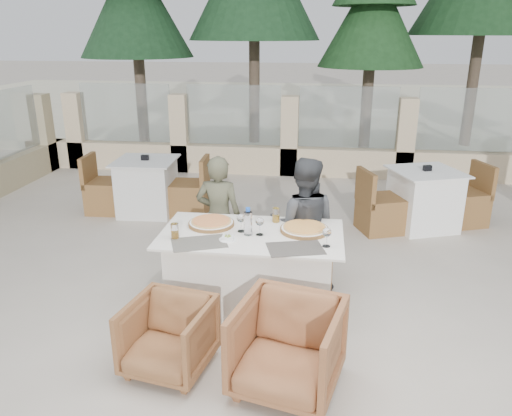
# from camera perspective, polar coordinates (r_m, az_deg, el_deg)

# --- Properties ---
(ground) EXTENTS (80.00, 80.00, 0.00)m
(ground) POSITION_cam_1_polar(r_m,az_deg,el_deg) (4.69, -0.52, -11.86)
(ground) COLOR beige
(ground) RESTS_ON ground
(sand_patch) EXTENTS (30.00, 16.00, 0.01)m
(sand_patch) POSITION_cam_1_polar(r_m,az_deg,el_deg) (18.14, 5.87, 11.63)
(sand_patch) COLOR beige
(sand_patch) RESTS_ON ground
(perimeter_wall_far) EXTENTS (10.00, 0.34, 1.60)m
(perimeter_wall_far) POSITION_cam_1_polar(r_m,az_deg,el_deg) (8.94, 3.87, 8.84)
(perimeter_wall_far) COLOR beige
(perimeter_wall_far) RESTS_ON ground
(pine_far_left) EXTENTS (2.42, 2.42, 5.50)m
(pine_far_left) POSITION_cam_1_polar(r_m,az_deg,el_deg) (11.70, -13.62, 20.47)
(pine_far_left) COLOR #1A3E20
(pine_far_left) RESTS_ON ground
(pine_centre) EXTENTS (2.20, 2.20, 5.00)m
(pine_centre) POSITION_cam_1_polar(r_m,az_deg,el_deg) (11.20, 13.12, 19.29)
(pine_centre) COLOR #1F4A21
(pine_centre) RESTS_ON ground
(dining_table) EXTENTS (1.60, 0.90, 0.77)m
(dining_table) POSITION_cam_1_polar(r_m,az_deg,el_deg) (4.55, -0.51, -7.39)
(dining_table) COLOR white
(dining_table) RESTS_ON ground
(placemat_near_left) EXTENTS (0.53, 0.44, 0.00)m
(placemat_near_left) POSITION_cam_1_polar(r_m,az_deg,el_deg) (4.21, -6.52, -3.98)
(placemat_near_left) COLOR #635F55
(placemat_near_left) RESTS_ON dining_table
(placemat_near_right) EXTENTS (0.51, 0.41, 0.00)m
(placemat_near_right) POSITION_cam_1_polar(r_m,az_deg,el_deg) (4.09, 4.52, -4.62)
(placemat_near_right) COLOR #4F4943
(placemat_near_right) RESTS_ON dining_table
(pizza_left) EXTENTS (0.42, 0.42, 0.05)m
(pizza_left) POSITION_cam_1_polar(r_m,az_deg,el_deg) (4.57, -5.13, -1.66)
(pizza_left) COLOR #D6471D
(pizza_left) RESTS_ON dining_table
(pizza_right) EXTENTS (0.53, 0.53, 0.06)m
(pizza_right) POSITION_cam_1_polar(r_m,az_deg,el_deg) (4.44, 5.56, -2.33)
(pizza_right) COLOR orange
(pizza_right) RESTS_ON dining_table
(water_bottle) EXTENTS (0.10, 0.10, 0.25)m
(water_bottle) POSITION_cam_1_polar(r_m,az_deg,el_deg) (4.31, -0.92, -1.53)
(water_bottle) COLOR #A8C3DD
(water_bottle) RESTS_ON dining_table
(wine_glass_centre) EXTENTS (0.08, 0.08, 0.18)m
(wine_glass_centre) POSITION_cam_1_polar(r_m,az_deg,el_deg) (4.39, -1.72, -1.59)
(wine_glass_centre) COLOR silver
(wine_glass_centre) RESTS_ON dining_table
(wine_glass_near) EXTENTS (0.09, 0.09, 0.18)m
(wine_glass_near) POSITION_cam_1_polar(r_m,az_deg,el_deg) (4.31, 0.43, -1.97)
(wine_glass_near) COLOR silver
(wine_glass_near) RESTS_ON dining_table
(wine_glass_corner) EXTENTS (0.09, 0.09, 0.18)m
(wine_glass_corner) POSITION_cam_1_polar(r_m,az_deg,el_deg) (4.12, 8.09, -3.21)
(wine_glass_corner) COLOR white
(wine_glass_corner) RESTS_ON dining_table
(beer_glass_left) EXTENTS (0.07, 0.07, 0.13)m
(beer_glass_left) POSITION_cam_1_polar(r_m,az_deg,el_deg) (4.31, -9.26, -2.62)
(beer_glass_left) COLOR orange
(beer_glass_left) RESTS_ON dining_table
(beer_glass_right) EXTENTS (0.09, 0.09, 0.14)m
(beer_glass_right) POSITION_cam_1_polar(r_m,az_deg,el_deg) (4.62, 2.30, -0.81)
(beer_glass_right) COLOR gold
(beer_glass_right) RESTS_ON dining_table
(olive_dish) EXTENTS (0.14, 0.14, 0.04)m
(olive_dish) POSITION_cam_1_polar(r_m,az_deg,el_deg) (4.24, -3.24, -3.40)
(olive_dish) COLOR white
(olive_dish) RESTS_ON dining_table
(armchair_far_left) EXTENTS (0.74, 0.75, 0.54)m
(armchair_far_left) POSITION_cam_1_polar(r_m,az_deg,el_deg) (5.17, -3.41, -5.37)
(armchair_far_left) COLOR olive
(armchair_far_left) RESTS_ON ground
(armchair_far_right) EXTENTS (0.73, 0.74, 0.55)m
(armchair_far_right) POSITION_cam_1_polar(r_m,az_deg,el_deg) (5.05, 4.54, -5.98)
(armchair_far_right) COLOR brown
(armchair_far_right) RESTS_ON ground
(armchair_near_left) EXTENTS (0.70, 0.72, 0.56)m
(armchair_near_left) POSITION_cam_1_polar(r_m,az_deg,el_deg) (3.92, -9.98, -14.28)
(armchair_near_left) COLOR brown
(armchair_near_left) RESTS_ON ground
(armchair_near_right) EXTENTS (0.86, 0.88, 0.67)m
(armchair_near_right) POSITION_cam_1_polar(r_m,az_deg,el_deg) (3.66, 3.62, -15.63)
(armchair_near_right) COLOR #995E37
(armchair_near_right) RESTS_ON ground
(diner_left) EXTENTS (0.48, 0.33, 1.29)m
(diner_left) POSITION_cam_1_polar(r_m,az_deg,el_deg) (5.12, -4.26, -1.07)
(diner_left) COLOR #53533C
(diner_left) RESTS_ON ground
(diner_right) EXTENTS (0.68, 0.54, 1.35)m
(diner_right) POSITION_cam_1_polar(r_m,az_deg,el_deg) (4.82, 5.40, -2.06)
(diner_right) COLOR #3D3F42
(diner_right) RESTS_ON ground
(bg_table_a) EXTENTS (1.68, 0.90, 0.77)m
(bg_table_a) POSITION_cam_1_polar(r_m,az_deg,el_deg) (7.19, -12.34, 2.40)
(bg_table_a) COLOR silver
(bg_table_a) RESTS_ON ground
(bg_table_b) EXTENTS (1.82, 1.33, 0.77)m
(bg_table_b) POSITION_cam_1_polar(r_m,az_deg,el_deg) (6.84, 18.62, 0.94)
(bg_table_b) COLOR white
(bg_table_b) RESTS_ON ground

